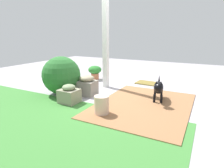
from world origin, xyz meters
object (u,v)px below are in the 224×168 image
round_shrub (61,75)px  terracotta_pot_tall (65,76)px  stone_planter_mid (87,85)px  dog (159,88)px  doormat (147,83)px  stone_planter_far (69,94)px  terracotta_pot_broad (95,71)px  ceramic_urn (102,105)px  porch_pillar (106,40)px

round_shrub → terracotta_pot_tall: 1.00m
stone_planter_mid → terracotta_pot_tall: 1.32m
dog → terracotta_pot_tall: bearing=-5.0°
stone_planter_mid → dog: dog is taller
doormat → terracotta_pot_tall: bearing=27.6°
terracotta_pot_tall → stone_planter_far: bearing=133.7°
stone_planter_mid → terracotta_pot_broad: size_ratio=1.10×
terracotta_pot_tall → ceramic_urn: size_ratio=1.79×
round_shrub → doormat: 2.51m
ceramic_urn → dog: bearing=-122.5°
terracotta_pot_tall → terracotta_pot_broad: size_ratio=1.41×
round_shrub → terracotta_pot_tall: (0.58, -0.78, -0.24)m
porch_pillar → doormat: 1.79m
stone_planter_mid → stone_planter_far: size_ratio=1.19×
doormat → ceramic_urn: bearing=88.0°
doormat → terracotta_pot_broad: bearing=8.4°
stone_planter_mid → doormat: (-0.97, -1.70, -0.22)m
stone_planter_mid → stone_planter_far: stone_planter_mid is taller
stone_planter_far → ceramic_urn: size_ratio=1.17×
stone_planter_far → dog: bearing=-149.8°
ceramic_urn → doormat: ceramic_urn is taller
porch_pillar → stone_planter_far: porch_pillar is taller
stone_planter_far → doormat: bearing=-113.2°
porch_pillar → ceramic_urn: bearing=116.8°
stone_planter_mid → terracotta_pot_broad: (0.71, -1.46, 0.04)m
stone_planter_mid → round_shrub: 0.67m
stone_planter_far → doormat: size_ratio=0.63×
stone_planter_far → terracotta_pot_broad: size_ratio=0.92×
round_shrub → doormat: (-1.57, -1.90, -0.44)m
ceramic_urn → stone_planter_mid: bearing=-42.9°
stone_planter_far → terracotta_pot_broad: 2.19m
terracotta_pot_broad → ceramic_urn: (-1.59, 2.28, -0.09)m
porch_pillar → stone_planter_far: 1.83m
round_shrub → ceramic_urn: bearing=157.2°
dog → ceramic_urn: bearing=57.5°
round_shrub → dog: size_ratio=1.19×
doormat → stone_planter_mid: bearing=60.4°
round_shrub → porch_pillar: bearing=-121.9°
porch_pillar → stone_planter_mid: size_ratio=5.27×
dog → ceramic_urn: 1.38m
round_shrub → terracotta_pot_tall: size_ratio=1.47×
terracotta_pot_broad → porch_pillar: bearing=140.8°
dog → ceramic_urn: dog is taller
porch_pillar → terracotta_pot_broad: (0.75, -0.61, -1.01)m
porch_pillar → doormat: size_ratio=3.95×
porch_pillar → dog: 1.92m
stone_planter_far → stone_planter_mid: bearing=-92.7°
stone_planter_mid → terracotta_pot_tall: (1.18, -0.58, -0.01)m
terracotta_pot_broad → dog: (-2.33, 1.12, 0.04)m
round_shrub → dog: bearing=-166.5°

